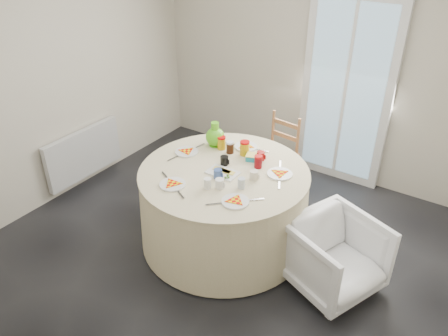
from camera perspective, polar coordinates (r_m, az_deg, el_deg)
The scene contains 14 objects.
floor at distance 4.14m, azimuth -1.21°, elevation -11.08°, with size 4.00×4.00×0.00m, color black.
wall_back at distance 5.08m, azimuth 11.96°, elevation 13.33°, with size 4.00×0.02×2.60m, color #BCB5A3.
wall_left at distance 4.78m, azimuth -21.88°, elevation 10.70°, with size 0.02×4.00×2.60m, color #BCB5A3.
glass_door at distance 4.99m, azimuth 15.68°, elevation 9.48°, with size 1.00×0.08×2.10m, color silver.
radiator at distance 5.19m, azimuth -17.83°, elevation 1.81°, with size 0.07×1.00×0.55m, color silver.
table at distance 4.07m, azimuth -0.00°, elevation -5.15°, with size 1.57×1.57×0.79m, color beige.
wooden_chair at distance 4.83m, azimuth 6.82°, elevation 2.17°, with size 0.39×0.37×0.87m, color #B87342, non-canonical shape.
armchair at distance 3.71m, azimuth 14.36°, elevation -10.22°, with size 0.68×0.63×0.70m, color white.
place_settings at distance 3.86m, azimuth -0.00°, elevation -0.38°, with size 1.20×1.20×0.02m, color silver, non-canonical shape.
jar_cluster at distance 4.04m, azimuth 1.86°, elevation 2.00°, with size 0.54×0.27×0.16m, color #AE4720, non-canonical shape.
butter_tub at distance 4.02m, azimuth 3.92°, elevation 1.20°, with size 0.14×0.10×0.06m, color teal.
green_pitcher at distance 4.23m, azimuth -1.17°, elevation 4.17°, with size 0.18×0.18×0.24m, color #56C41A, non-canonical shape.
cheese_platter at distance 3.82m, azimuth -0.17°, elevation -0.67°, with size 0.27×0.18×0.04m, color white, non-canonical shape.
mugs_glasses at distance 3.76m, azimuth 1.31°, elevation -0.57°, with size 0.55×0.55×0.10m, color #9B9B9B, non-canonical shape.
Camera 1 is at (1.79, -2.52, 2.76)m, focal length 35.00 mm.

